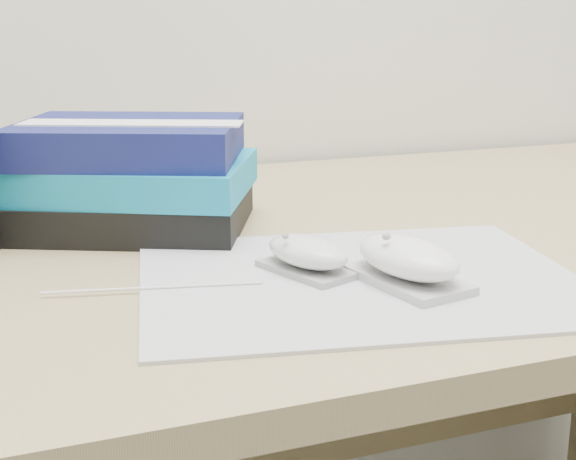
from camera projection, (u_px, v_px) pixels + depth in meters
name	position (u px, v px, depth m)	size (l,w,h in m)	color
desk	(279.00, 392.00, 1.03)	(1.60, 0.80, 0.73)	tan
mousepad	(360.00, 279.00, 0.74)	(0.40, 0.31, 0.00)	#9C9CA4
mouse_rear	(308.00, 255.00, 0.74)	(0.08, 0.11, 0.04)	#969799
mouse_front	(408.00, 261.00, 0.71)	(0.09, 0.13, 0.05)	#B0B0B3
usb_cable	(154.00, 288.00, 0.70)	(0.00, 0.00, 0.19)	white
book_stack	(134.00, 176.00, 0.90)	(0.31, 0.29, 0.12)	black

